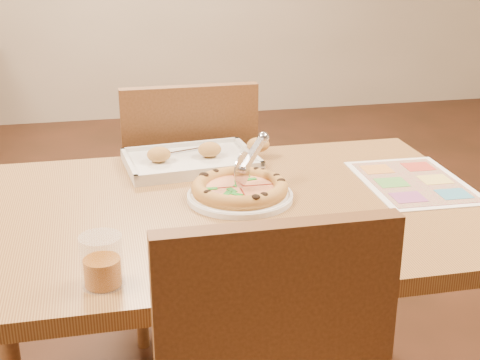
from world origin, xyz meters
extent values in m
cube|color=olive|center=(0.00, 0.00, 0.70)|extent=(1.30, 0.85, 0.04)
cylinder|color=brown|center=(-0.59, 0.36, 0.34)|extent=(0.06, 0.06, 0.68)
cylinder|color=brown|center=(0.59, 0.36, 0.34)|extent=(0.06, 0.06, 0.68)
cube|color=brown|center=(0.00, -0.51, 0.68)|extent=(0.42, 0.04, 0.45)
cube|color=brown|center=(0.00, 0.70, 0.45)|extent=(0.42, 0.42, 0.04)
cube|color=brown|center=(0.00, 0.51, 0.68)|extent=(0.42, 0.04, 0.45)
cylinder|color=white|center=(0.05, 0.03, 0.73)|extent=(0.26, 0.26, 0.01)
cylinder|color=gold|center=(0.05, 0.04, 0.74)|extent=(0.23, 0.23, 0.01)
cylinder|color=#FCD288|center=(0.05, 0.04, 0.75)|extent=(0.19, 0.19, 0.01)
torus|color=gold|center=(0.05, 0.04, 0.75)|extent=(0.24, 0.24, 0.04)
cylinder|color=silver|center=(0.06, 0.03, 0.79)|extent=(0.06, 0.07, 0.09)
cube|color=silver|center=(0.10, 0.09, 0.82)|extent=(0.09, 0.12, 0.06)
cube|color=silver|center=(-0.03, 0.30, 0.73)|extent=(0.38, 0.28, 0.02)
cube|color=silver|center=(-0.03, 0.30, 0.74)|extent=(0.17, 0.06, 0.00)
ellipsoid|color=#BB8843|center=(-0.12, 0.29, 0.76)|extent=(0.07, 0.05, 0.04)
ellipsoid|color=#BB8843|center=(0.03, 0.31, 0.76)|extent=(0.07, 0.05, 0.04)
ellipsoid|color=#BB8843|center=(0.17, 0.32, 0.76)|extent=(0.07, 0.05, 0.04)
cylinder|color=#8E480A|center=(-0.29, -0.32, 0.75)|extent=(0.07, 0.07, 0.05)
cylinder|color=white|center=(-0.29, -0.32, 0.77)|extent=(0.08, 0.08, 0.10)
cube|color=white|center=(0.52, 0.05, 0.72)|extent=(0.27, 0.37, 0.00)
camera|label=1|loc=(-0.27, -1.45, 1.34)|focal=50.00mm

